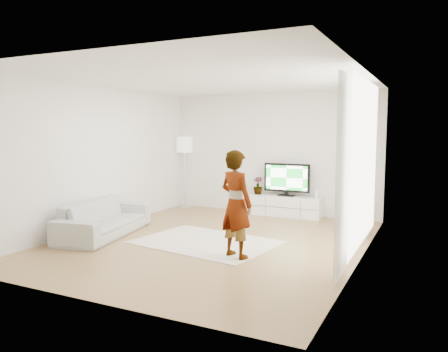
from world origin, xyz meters
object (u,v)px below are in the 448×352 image
at_px(player, 236,204).
at_px(sofa, 105,218).
at_px(rug, 206,242).
at_px(media_console, 286,206).
at_px(floor_lamp, 184,148).
at_px(television, 287,178).

xyz_separation_m(player, sofa, (-2.79, 0.24, -0.51)).
bearing_deg(rug, sofa, -169.84).
bearing_deg(media_console, player, -84.52).
relative_size(rug, player, 1.42).
relative_size(media_console, player, 0.99).
xyz_separation_m(sofa, floor_lamp, (-0.18, 3.15, 1.19)).
bearing_deg(player, sofa, 16.42).
xyz_separation_m(television, sofa, (-2.46, -3.25, -0.53)).
bearing_deg(television, sofa, -127.13).
height_order(media_console, sofa, sofa).
height_order(television, rug, television).
bearing_deg(sofa, television, -48.62).
bearing_deg(media_console, television, 90.00).
distance_m(media_console, player, 3.53).
bearing_deg(player, television, -63.13).
xyz_separation_m(television, floor_lamp, (-2.64, -0.09, 0.65)).
distance_m(media_console, television, 0.63).
bearing_deg(rug, floor_lamp, 127.10).
height_order(sofa, floor_lamp, floor_lamp).
xyz_separation_m(player, floor_lamp, (-2.97, 3.40, 0.68)).
xyz_separation_m(television, rug, (-0.51, -2.90, -0.85)).
distance_m(rug, player, 1.32).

